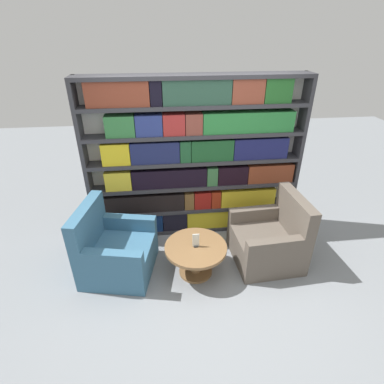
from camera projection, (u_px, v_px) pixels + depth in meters
ground_plane at (206, 285)px, 3.64m from camera, size 14.00×14.00×0.00m
bookshelf at (195, 162)px, 4.15m from camera, size 2.97×0.30×2.25m
armchair_left at (115, 251)px, 3.73m from camera, size 0.97×0.98×0.92m
armchair_right at (270, 240)px, 3.92m from camera, size 0.87×0.87×0.92m
coffee_table at (196, 254)px, 3.69m from camera, size 0.76×0.76×0.42m
table_sign at (196, 241)px, 3.59m from camera, size 0.08×0.06×0.18m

